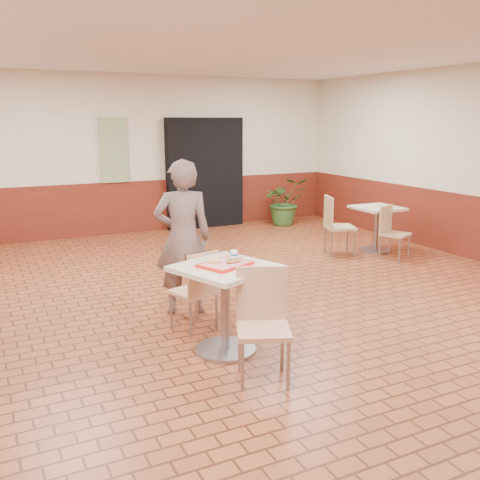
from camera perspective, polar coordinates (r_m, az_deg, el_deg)
name	(u,v)px	position (r m, az deg, el deg)	size (l,w,h in m)	color
room_shell	(273,181)	(5.96, 3.59, 6.29)	(8.01, 10.01, 3.01)	brown
wainscot_band	(272,268)	(6.15, 3.46, -3.01)	(8.00, 10.00, 1.00)	#5C1D11
corridor_doorway	(205,173)	(10.89, -3.76, 7.12)	(1.60, 0.22, 2.20)	black
promo_poster	(114,150)	(10.36, -13.29, 9.30)	(0.50, 0.03, 1.20)	gray
main_table	(225,294)	(5.02, -1.58, -5.81)	(0.80, 0.80, 0.85)	beige
chair_main_front	(263,318)	(4.57, 2.42, -8.28)	(0.58, 0.58, 0.95)	tan
chair_main_back	(198,287)	(5.55, -4.55, -4.99)	(0.49, 0.49, 0.86)	#EAB28C
customer	(183,238)	(5.99, -6.11, 0.22)	(0.64, 0.42, 1.75)	#685551
serving_tray	(225,264)	(4.94, -1.60, -2.61)	(0.44, 0.35, 0.03)	red
ring_donut	(215,260)	(4.96, -2.72, -2.18)	(0.11, 0.11, 0.03)	#F8A95A
long_john_donut	(234,260)	(4.93, -0.70, -2.18)	(0.17, 0.10, 0.05)	gold
paper_cup	(234,255)	(5.05, -0.64, -1.58)	(0.07, 0.07, 0.09)	white
second_table	(376,221)	(9.19, 14.36, 1.95)	(0.71, 0.71, 0.75)	#C3B59D
chair_second_left	(335,222)	(8.78, 10.14, 1.86)	(0.57, 0.57, 0.96)	tan
chair_second_front	(391,229)	(8.78, 15.84, 1.11)	(0.50, 0.50, 0.84)	tan
potted_plant	(285,201)	(11.20, 4.83, 4.14)	(0.89, 0.77, 0.99)	#2C5722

